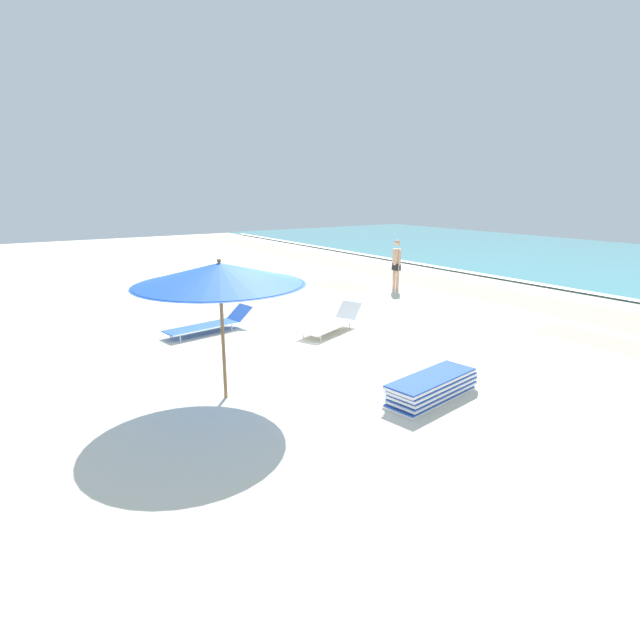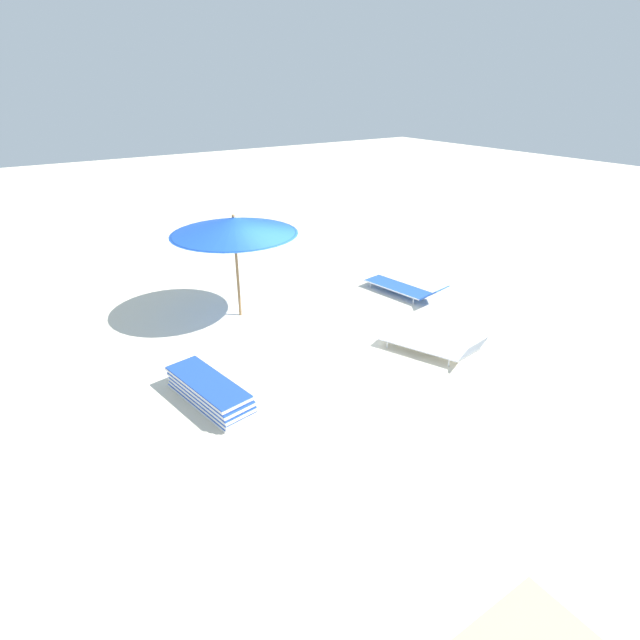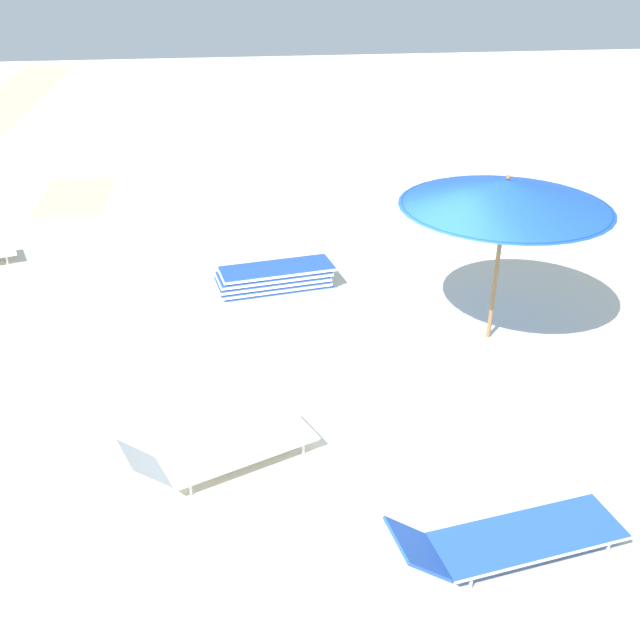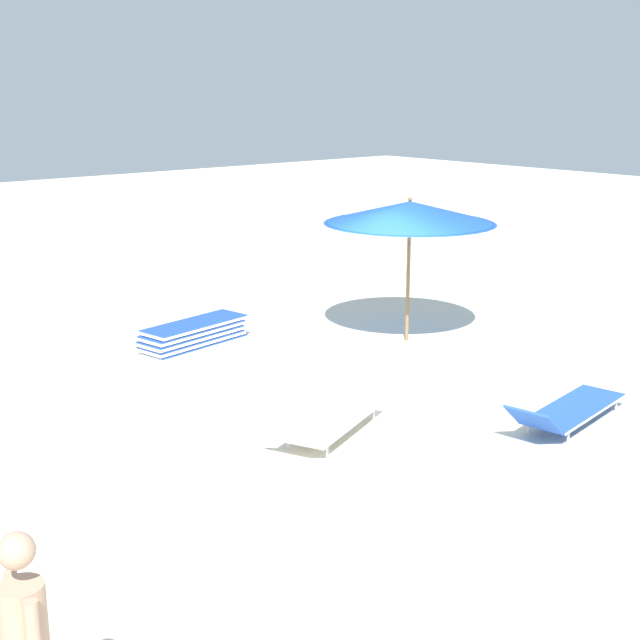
% 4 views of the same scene
% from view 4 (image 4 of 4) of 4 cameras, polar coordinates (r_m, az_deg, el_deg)
% --- Properties ---
extents(ground_plane, '(60.00, 60.00, 0.16)m').
position_cam_4_polar(ground_plane, '(13.03, 3.56, -4.03)').
color(ground_plane, beige).
extents(beach_umbrella, '(2.79, 2.79, 2.39)m').
position_cam_4_polar(beach_umbrella, '(14.48, 5.77, 6.85)').
color(beach_umbrella, olive).
rests_on(beach_umbrella, ground_plane).
extents(lounger_stack, '(0.91, 1.99, 0.41)m').
position_cam_4_polar(lounger_stack, '(14.56, -8.10, -0.94)').
color(lounger_stack, blue).
rests_on(lounger_stack, ground_plane).
extents(sun_lounger_under_umbrella, '(1.35, 2.15, 0.58)m').
position_cam_4_polar(sun_lounger_under_umbrella, '(10.68, 0.28, -6.62)').
color(sun_lounger_under_umbrella, white).
rests_on(sun_lounger_under_umbrella, ground_plane).
extents(sun_lounger_beside_umbrella, '(0.94, 2.32, 0.53)m').
position_cam_4_polar(sun_lounger_beside_umbrella, '(11.52, 15.51, -5.61)').
color(sun_lounger_beside_umbrella, blue).
rests_on(sun_lounger_beside_umbrella, ground_plane).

